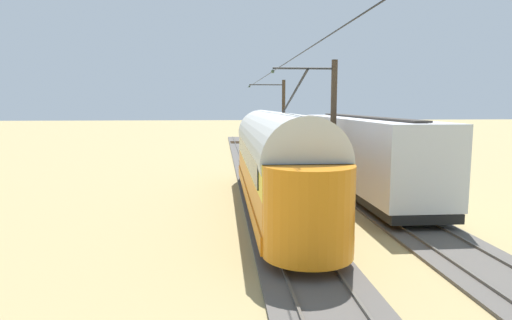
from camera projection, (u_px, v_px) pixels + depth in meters
name	position (u px, v px, depth m)	size (l,w,h in m)	color
ground_plane	(317.00, 196.00, 22.04)	(220.00, 220.00, 0.00)	tan
track_streetcar_siding	(362.00, 193.00, 22.54)	(2.80, 80.00, 0.18)	#56514C
track_adjacent_siding	(268.00, 194.00, 22.14)	(2.80, 80.00, 0.18)	#56514C
vintage_streetcar	(275.00, 159.00, 19.00)	(2.65, 16.96, 5.42)	orange
boxcar_adjacent	(362.00, 152.00, 22.51)	(2.96, 14.91, 3.85)	silver
catenary_pole_foreground	(282.00, 118.00, 36.26)	(3.08, 0.28, 6.66)	#423323
catenary_pole_mid_near	(331.00, 129.00, 20.22)	(3.08, 0.28, 6.66)	#423323
overhead_wire_run	(272.00, 73.00, 20.44)	(2.88, 36.45, 0.18)	black
track_end_bumper	(315.00, 159.00, 33.67)	(1.80, 0.60, 0.80)	#B2A519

